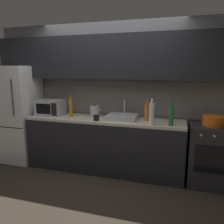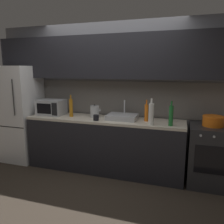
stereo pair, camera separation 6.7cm
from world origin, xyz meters
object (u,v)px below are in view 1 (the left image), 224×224
(oven_range, at_px, (209,155))
(cooking_pot, at_px, (213,121))
(wine_bottle_orange, at_px, (146,112))
(microwave, at_px, (51,107))
(wine_bottle_white, at_px, (152,114))
(wine_bottle_amber, at_px, (71,108))
(kettle, at_px, (95,111))
(refrigerator, at_px, (19,114))
(mug_dark, at_px, (96,118))
(wine_bottle_green, at_px, (171,115))

(oven_range, height_order, cooking_pot, cooking_pot)
(oven_range, xyz_separation_m, wine_bottle_orange, (-0.95, 0.02, 0.59))
(microwave, bearing_deg, cooking_pot, -0.39)
(wine_bottle_white, xyz_separation_m, wine_bottle_orange, (-0.10, 0.21, -0.03))
(microwave, height_order, wine_bottle_orange, wine_bottle_orange)
(cooking_pot, bearing_deg, microwave, 179.61)
(cooking_pot, bearing_deg, wine_bottle_amber, -179.12)
(kettle, xyz_separation_m, wine_bottle_amber, (-0.40, -0.10, 0.06))
(refrigerator, bearing_deg, microwave, 1.55)
(oven_range, bearing_deg, kettle, 178.05)
(microwave, height_order, cooking_pot, microwave)
(microwave, height_order, wine_bottle_white, wine_bottle_white)
(oven_range, xyz_separation_m, microwave, (-2.66, 0.02, 0.58))
(kettle, xyz_separation_m, cooking_pot, (1.85, -0.06, -0.02))
(wine_bottle_amber, xyz_separation_m, mug_dark, (0.52, -0.15, -0.11))
(wine_bottle_green, bearing_deg, kettle, 169.56)
(wine_bottle_white, bearing_deg, wine_bottle_orange, 115.97)
(kettle, bearing_deg, wine_bottle_orange, -2.94)
(mug_dark, bearing_deg, refrigerator, 173.67)
(microwave, bearing_deg, wine_bottle_white, -6.84)
(wine_bottle_orange, distance_m, cooking_pot, 0.97)
(refrigerator, distance_m, wine_bottle_green, 2.78)
(refrigerator, bearing_deg, kettle, 2.34)
(refrigerator, xyz_separation_m, mug_dark, (1.62, -0.18, 0.06))
(microwave, relative_size, kettle, 2.10)
(wine_bottle_amber, distance_m, wine_bottle_orange, 1.29)
(wine_bottle_green, bearing_deg, wine_bottle_white, -174.69)
(refrigerator, relative_size, kettle, 8.05)
(kettle, xyz_separation_m, wine_bottle_green, (1.27, -0.23, 0.05))
(oven_range, xyz_separation_m, wine_bottle_white, (-0.85, -0.20, 0.62))
(kettle, bearing_deg, microwave, -177.00)
(wine_bottle_green, bearing_deg, refrigerator, 176.42)
(microwave, distance_m, wine_bottle_amber, 0.43)
(wine_bottle_amber, bearing_deg, wine_bottle_white, -6.75)
(refrigerator, bearing_deg, oven_range, -0.02)
(wine_bottle_white, distance_m, wine_bottle_amber, 1.40)
(mug_dark, bearing_deg, oven_range, 5.91)
(cooking_pot, bearing_deg, wine_bottle_orange, 179.08)
(wine_bottle_white, bearing_deg, mug_dark, 178.71)
(wine_bottle_orange, height_order, cooking_pot, wine_bottle_orange)
(refrigerator, relative_size, microwave, 3.83)
(wine_bottle_white, distance_m, wine_bottle_green, 0.28)
(microwave, distance_m, kettle, 0.82)
(oven_range, xyz_separation_m, kettle, (-1.84, 0.06, 0.55))
(wine_bottle_orange, height_order, mug_dark, wine_bottle_orange)
(wine_bottle_orange, bearing_deg, microwave, 179.91)
(microwave, relative_size, wine_bottle_orange, 1.37)
(wine_bottle_white, bearing_deg, microwave, 173.16)
(wine_bottle_green, bearing_deg, cooking_pot, 16.65)
(refrigerator, xyz_separation_m, microwave, (0.68, 0.02, 0.15))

